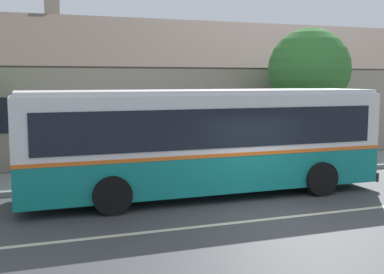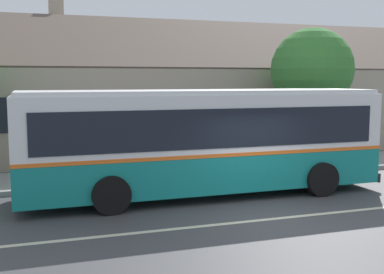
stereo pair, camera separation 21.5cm
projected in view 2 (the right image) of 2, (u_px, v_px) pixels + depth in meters
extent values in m
plane|color=#424244|center=(279.00, 218.00, 11.81)|extent=(300.00, 300.00, 0.00)
cube|color=gray|center=(198.00, 171.00, 17.45)|extent=(60.00, 3.00, 0.15)
cube|color=beige|center=(279.00, 218.00, 11.81)|extent=(60.00, 0.16, 0.01)
cube|color=tan|center=(200.00, 107.00, 25.62)|extent=(26.07, 10.97, 3.82)
cube|color=brown|center=(219.00, 43.00, 22.66)|extent=(26.67, 5.55, 2.72)
cube|color=brown|center=(184.00, 50.00, 27.82)|extent=(26.67, 5.55, 2.72)
cube|color=tan|center=(56.00, 8.00, 23.80)|extent=(0.70, 0.70, 1.20)
cube|color=black|center=(14.00, 115.00, 17.53)|extent=(1.10, 0.06, 1.30)
cube|color=black|center=(174.00, 112.00, 19.45)|extent=(1.10, 0.06, 1.30)
cube|color=black|center=(305.00, 109.00, 21.38)|extent=(1.10, 0.06, 1.30)
cube|color=#4C3323|center=(321.00, 131.00, 21.77)|extent=(1.00, 0.06, 2.10)
cube|color=#147F7A|center=(203.00, 168.00, 14.14)|extent=(10.51, 2.54, 1.03)
cube|color=orange|center=(203.00, 149.00, 14.07)|extent=(10.53, 2.56, 0.10)
cube|color=white|center=(203.00, 121.00, 13.98)|extent=(10.51, 2.54, 1.56)
cube|color=white|center=(203.00, 92.00, 13.88)|extent=(10.30, 2.42, 0.12)
cube|color=black|center=(189.00, 121.00, 15.18)|extent=(9.66, 0.07, 1.06)
cube|color=black|center=(219.00, 129.00, 12.80)|extent=(9.66, 0.07, 1.06)
cube|color=black|center=(355.00, 120.00, 15.63)|extent=(0.05, 2.20, 1.06)
cube|color=black|center=(356.00, 97.00, 15.55)|extent=(0.05, 1.75, 0.24)
cube|color=black|center=(354.00, 171.00, 15.84)|extent=(0.09, 2.50, 0.28)
cube|color=#B21919|center=(149.00, 164.00, 14.93)|extent=(2.94, 0.04, 0.72)
cube|color=black|center=(302.00, 136.00, 16.54)|extent=(0.90, 0.03, 2.35)
cylinder|color=black|center=(280.00, 165.00, 16.37)|extent=(1.00, 0.28, 1.00)
cylinder|color=black|center=(322.00, 179.00, 14.02)|extent=(1.00, 0.28, 1.00)
cylinder|color=black|center=(98.00, 176.00, 14.45)|extent=(1.00, 0.28, 1.00)
cylinder|color=black|center=(111.00, 195.00, 12.10)|extent=(1.00, 0.28, 1.00)
cylinder|color=#4C3828|center=(310.00, 130.00, 19.52)|extent=(0.41, 0.41, 2.72)
sphere|color=#387A33|center=(312.00, 69.00, 19.23)|extent=(3.30, 3.30, 3.30)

